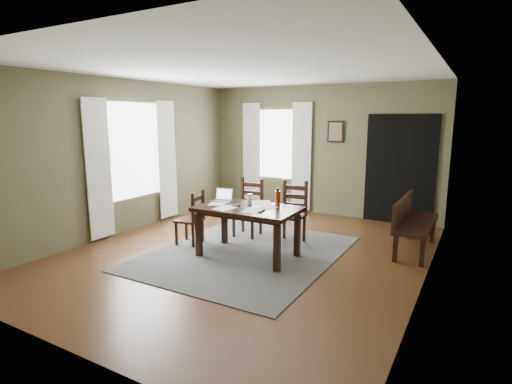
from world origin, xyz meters
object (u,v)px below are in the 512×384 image
Objects in this scene: dining_table at (248,213)px; water_bottle at (278,198)px; chair_back_right at (292,213)px; laptop at (223,198)px; chair_end at (192,219)px; bench at (412,219)px; chair_back_left at (249,208)px.

water_bottle is (0.35, 0.27, 0.21)m from dining_table.
laptop is (-0.83, -0.77, 0.31)m from chair_back_right.
dining_table is at bearing 79.69° from chair_end.
bench is 2.93m from laptop.
bench is at bearing 6.31° from chair_back_left.
chair_back_left reaches higher than bench.
chair_end is 1.62m from chair_back_right.
water_bottle is (-1.70, -1.20, 0.38)m from bench.
bench is 2.12m from water_bottle.
laptop is (-0.56, 0.17, 0.14)m from dining_table.
chair_back_left is at bearing 119.17° from dining_table.
dining_table is 1.48× the size of chair_back_right.
laptop is at bearing 116.50° from bench.
chair_end is 2.67× the size of laptop.
dining_table is 1.10m from chair_back_left.
chair_back_right reaches higher than chair_back_left.
water_bottle is (1.43, 0.22, 0.44)m from chair_end.
chair_back_right is 0.77m from water_bottle.
laptop is at bearing -139.93° from chair_back_right.
chair_end is 1.51m from water_bottle.
chair_back_right reaches higher than laptop.
water_bottle reaches higher than laptop.
water_bottle reaches higher than chair_back_left.
chair_back_left reaches higher than chair_end.
chair_end is 0.88× the size of chair_back_left.
bench is (1.78, 0.53, 0.00)m from chair_back_right.
bench is at bearing 16.97° from laptop.
chair_back_right is 3.10× the size of laptop.
chair_back_right is at bearing -5.31° from chair_back_left.
water_bottle reaches higher than dining_table.
dining_table is 0.99m from chair_back_right.
chair_end is 0.59× the size of bench.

